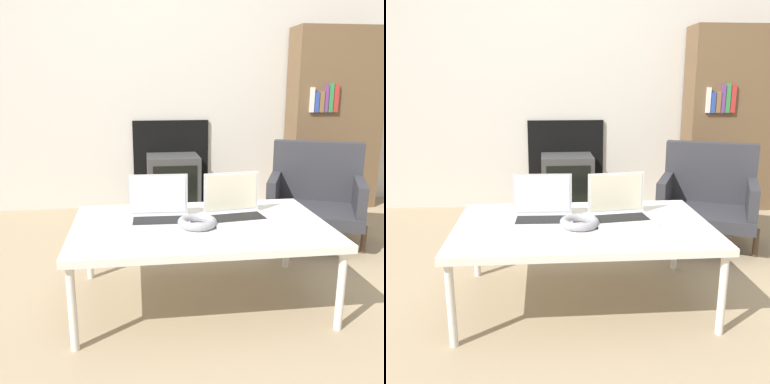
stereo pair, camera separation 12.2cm
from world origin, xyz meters
TOP-DOWN VIEW (x-y plane):
  - ground_plane at (0.00, 0.00)m, footprint 14.00×14.00m
  - wall_back at (0.00, 2.02)m, footprint 7.00×0.08m
  - table at (0.00, 0.20)m, footprint 1.24×0.77m
  - laptop_left at (-0.20, 0.27)m, footprint 0.31×0.24m
  - laptop_right at (0.19, 0.27)m, footprint 0.33×0.27m
  - headphones at (-0.02, 0.16)m, footprint 0.19×0.19m
  - phone at (0.23, -0.03)m, footprint 0.07×0.14m
  - tv at (0.01, 1.78)m, footprint 0.43×0.38m
  - armchair at (0.93, 0.98)m, footprint 0.77×0.73m
  - bookshelf at (1.42, 1.82)m, footprint 0.77×0.32m

SIDE VIEW (x-z plane):
  - ground_plane at x=0.00m, z-range 0.00..0.00m
  - tv at x=0.01m, z-range 0.00..0.49m
  - armchair at x=0.93m, z-range 0.01..0.69m
  - table at x=0.00m, z-range 0.18..0.60m
  - phone at x=0.23m, z-range 0.42..0.43m
  - headphones at x=-0.02m, z-range 0.42..0.46m
  - laptop_left at x=-0.20m, z-range 0.35..0.58m
  - laptop_right at x=0.19m, z-range 0.35..0.58m
  - bookshelf at x=1.42m, z-range 0.00..1.54m
  - wall_back at x=0.00m, z-range -0.01..2.59m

